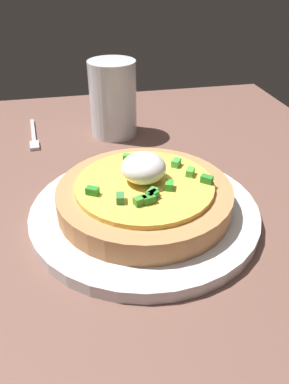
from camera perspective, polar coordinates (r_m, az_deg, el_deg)
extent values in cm
cube|color=brown|center=(39.10, -0.49, -11.66)|extent=(103.08, 72.96, 2.25)
cylinder|color=silver|center=(43.65, 0.00, -2.99)|extent=(25.82, 25.82, 1.42)
cylinder|color=tan|center=(42.49, 0.00, -0.77)|extent=(19.46, 19.46, 2.64)
cylinder|color=#F3C24A|center=(41.63, 0.00, 1.06)|extent=(15.23, 15.23, 0.56)
ellipsoid|color=white|center=(41.15, -0.14, 3.64)|extent=(4.91, 4.91, 3.14)
cube|color=#2C8B2E|center=(41.88, 9.31, 1.89)|extent=(1.43, 1.50, 0.80)
cube|color=green|center=(45.73, -2.41, 5.15)|extent=(1.17, 1.47, 0.80)
cube|color=green|center=(44.74, 4.78, 4.38)|extent=(1.50, 1.41, 0.80)
cube|color=#36823D|center=(38.31, -3.65, -0.93)|extent=(1.39, 0.98, 0.80)
cube|color=#2A8932|center=(38.68, 1.19, -0.50)|extent=(1.36, 1.51, 0.80)
cube|color=green|center=(39.04, 1.18, -0.15)|extent=(1.48, 1.47, 0.80)
cube|color=#419431|center=(37.86, -0.67, -1.31)|extent=(1.19, 1.48, 0.80)
cube|color=#298E2E|center=(39.73, -7.81, 0.16)|extent=(1.33, 1.51, 0.80)
cube|color=#53B943|center=(43.02, 6.87, 3.00)|extent=(1.51, 1.34, 0.80)
cube|color=green|center=(40.39, 3.74, 1.02)|extent=(1.48, 1.19, 0.80)
cube|color=#31852B|center=(38.06, 0.64, -1.11)|extent=(1.08, 1.44, 0.80)
cylinder|color=silver|center=(62.32, -4.73, 13.73)|extent=(7.44, 7.44, 11.83)
cylinder|color=beige|center=(62.82, -4.67, 12.47)|extent=(6.55, 6.55, 8.09)
cube|color=#B7B7BC|center=(67.33, -16.35, 8.82)|extent=(8.99, 1.26, 0.50)
cube|color=#B7B7BC|center=(61.95, -16.14, 6.71)|extent=(2.90, 1.60, 0.50)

